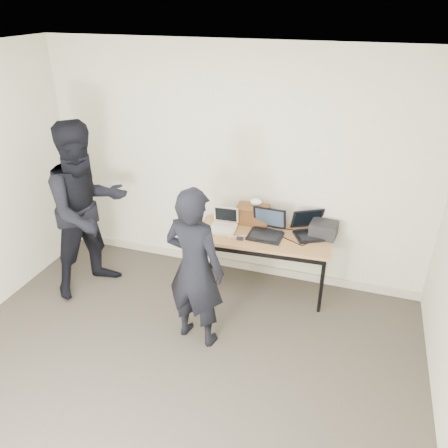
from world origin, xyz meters
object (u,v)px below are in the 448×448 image
at_px(person_typist, 195,268).
at_px(leather_satchel, 253,214).
at_px(equipment_box, 324,230).
at_px(laptop_beige, 224,225).
at_px(laptop_right, 310,230).
at_px(person_observer, 88,210).
at_px(desk, 263,240).
at_px(laptop_center, 267,229).

bearing_deg(person_typist, leather_satchel, -91.22).
bearing_deg(person_typist, equipment_box, -121.63).
relative_size(laptop_beige, leather_satchel, 0.84).
bearing_deg(laptop_right, equipment_box, -26.29).
bearing_deg(laptop_right, person_observer, 167.78).
bearing_deg(person_observer, desk, -46.83).
relative_size(laptop_beige, laptop_center, 0.81).
distance_m(desk, laptop_right, 0.53).
bearing_deg(person_typist, laptop_center, -103.73).
bearing_deg(leather_satchel, laptop_beige, -144.94).
xyz_separation_m(desk, person_observer, (-1.87, -0.51, 0.33)).
bearing_deg(laptop_center, person_observer, -162.51).
relative_size(laptop_right, leather_satchel, 1.31).
distance_m(laptop_beige, person_typist, 1.00).
distance_m(laptop_beige, laptop_center, 0.49).
distance_m(leather_satchel, person_observer, 1.85).
bearing_deg(equipment_box, person_typist, -131.61).
distance_m(laptop_center, person_typist, 1.12).
distance_m(equipment_box, person_observer, 2.60).
distance_m(laptop_right, equipment_box, 0.15).
xyz_separation_m(laptop_beige, laptop_center, (0.49, 0.03, 0.02)).
xyz_separation_m(laptop_center, equipment_box, (0.60, 0.16, 0.02)).
xyz_separation_m(desk, laptop_center, (0.03, 0.03, 0.12)).
distance_m(laptop_right, leather_satchel, 0.67).
relative_size(laptop_beige, person_observer, 0.16).
bearing_deg(person_typist, person_observer, -8.48).
distance_m(leather_satchel, person_typist, 1.24).
xyz_separation_m(equipment_box, person_observer, (-2.50, -0.70, 0.19)).
xyz_separation_m(laptop_center, leather_satchel, (-0.21, 0.19, 0.06)).
bearing_deg(laptop_center, person_typist, -112.17).
relative_size(laptop_right, equipment_box, 1.69).
relative_size(laptop_right, person_observer, 0.24).
relative_size(laptop_beige, laptop_right, 0.64).
bearing_deg(equipment_box, desk, -163.04).
bearing_deg(laptop_beige, equipment_box, 5.79).
height_order(leather_satchel, person_observer, person_observer).
bearing_deg(laptop_center, leather_satchel, 138.84).
relative_size(laptop_center, laptop_right, 0.79).
bearing_deg(leather_satchel, person_observer, -159.36).
bearing_deg(desk, laptop_beige, 175.70).
height_order(desk, leather_satchel, leather_satchel).
xyz_separation_m(laptop_right, person_observer, (-2.35, -0.69, 0.21)).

